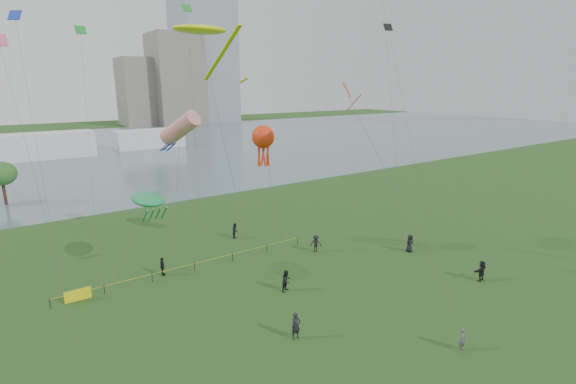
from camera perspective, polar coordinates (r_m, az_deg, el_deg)
ground_plane at (r=32.40m, az=10.59°, el=-17.62°), size 400.00×400.00×0.00m
lake at (r=121.81m, az=-24.90°, el=5.10°), size 400.00×120.00×0.08m
building_mid at (r=192.61m, az=-15.05°, el=14.59°), size 20.00×20.00×38.00m
building_low at (r=194.06m, az=-19.55°, el=12.78°), size 16.00×18.00×28.00m
pavilion_left at (r=115.09m, az=-30.49°, el=5.47°), size 22.00×8.00×6.00m
pavilion_right at (r=122.65m, az=-18.39°, el=6.93°), size 18.00×7.00×5.00m
fence at (r=39.25m, az=-21.11°, el=-11.46°), size 24.07×0.07×1.05m
kite_flyer at (r=31.27m, az=22.75°, el=-18.11°), size 0.62×0.43×1.64m
spectator_a at (r=36.16m, az=-0.20°, el=-12.02°), size 1.12×1.01×1.89m
spectator_b at (r=44.07m, az=3.82°, el=-7.05°), size 1.36×1.32×1.86m
spectator_c at (r=40.57m, az=-16.79°, el=-9.72°), size 0.52×1.06×1.75m
spectator_d at (r=45.86m, az=16.32°, el=-6.74°), size 1.01×0.75×1.88m
spectator_e at (r=41.66m, az=24.94°, el=-9.75°), size 1.77×0.63×1.88m
spectator_f at (r=30.16m, az=1.09°, el=-17.84°), size 0.74×0.53×1.93m
spectator_g at (r=48.23m, az=-7.21°, el=-5.26°), size 1.08×1.08×1.77m
kite_stingray at (r=41.22m, az=-11.89°, el=20.82°), size 5.15×10.08×22.32m
kite_windsock at (r=43.68m, az=-14.53°, el=8.43°), size 5.24×6.96×14.70m
kite_creature at (r=38.85m, az=-18.59°, el=-0.94°), size 6.75×5.83×7.75m
kite_octopus at (r=41.08m, az=-3.41°, el=7.45°), size 2.25×3.46×13.27m
kite_delta at (r=35.36m, az=8.92°, el=12.05°), size 1.47×14.21×17.28m
small_kites at (r=40.72m, az=-11.64°, el=22.63°), size 36.00×11.90×8.61m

